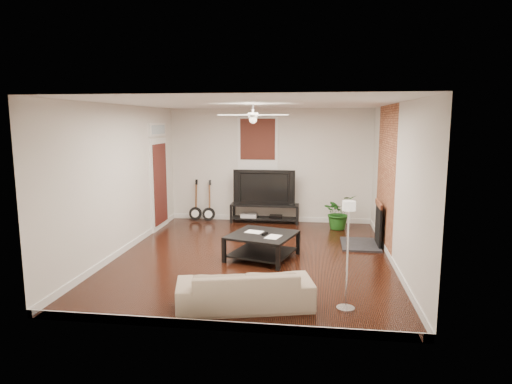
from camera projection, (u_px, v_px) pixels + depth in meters
The scene contains 14 objects.
room at pixel (253, 182), 8.05m from camera, with size 5.01×6.01×2.81m.
brick_accent at pixel (385, 177), 8.71m from camera, with size 0.02×2.20×2.80m, color brown.
fireplace at pixel (368, 224), 8.89m from camera, with size 0.80×1.10×0.92m, color black.
window_back at pixel (258, 143), 10.91m from camera, with size 1.00×0.06×1.30m, color #3D1B10.
door_left at pixel (159, 175), 10.25m from camera, with size 0.08×1.00×2.50m, color white.
tv_stand at pixel (265, 213), 10.97m from camera, with size 1.67×0.45×0.47m, color black.
tv at pixel (265, 187), 10.88m from camera, with size 1.50×0.20×0.86m, color black.
coffee_table at pixel (262, 246), 8.12m from camera, with size 1.10×1.10×0.46m, color black.
sofa at pixel (245, 288), 5.98m from camera, with size 1.82×0.71×0.53m, color #C2AF92.
floor_lamp at pixel (347, 256), 5.82m from camera, with size 0.24×0.24×1.48m, color silver, non-canonical shape.
potted_plant at pixel (338, 212), 10.29m from camera, with size 0.72×0.63×0.80m, color #1C5919.
guitar_left at pixel (195, 200), 11.12m from camera, with size 0.32×0.23×1.04m, color black, non-canonical shape.
guitar_right at pixel (208, 201), 11.05m from camera, with size 0.32×0.23×1.04m, color black, non-canonical shape.
ceiling_fan at pixel (253, 115), 7.86m from camera, with size 1.24×1.24×0.32m, color white, non-canonical shape.
Camera 1 is at (1.10, -7.90, 2.50)m, focal length 31.12 mm.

